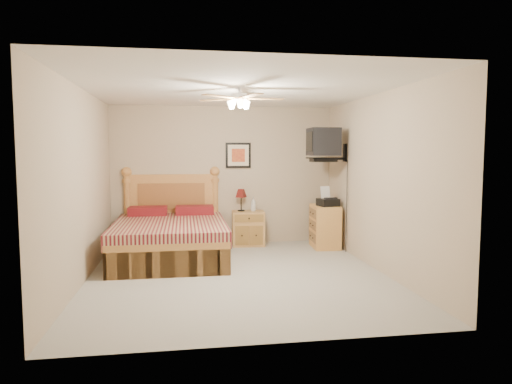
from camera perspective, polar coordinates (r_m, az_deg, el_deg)
The scene contains 17 objects.
floor at distance 6.32m, azimuth -2.25°, elevation -10.40°, with size 4.50×4.50×0.00m, color #9B978C.
ceiling at distance 6.15m, azimuth -2.33°, elevation 12.69°, with size 4.00×4.50×0.04m, color white.
wall_back at distance 8.34m, azimuth -4.09°, elevation 2.05°, with size 4.00×0.04×2.50m, color tan.
wall_front at distance 3.89m, azimuth 1.56°, elevation -1.31°, with size 4.00×0.04×2.50m, color tan.
wall_left at distance 6.20m, azimuth -20.98°, elevation 0.72°, with size 0.04×4.50×2.50m, color tan.
wall_right at distance 6.64m, azimuth 15.12°, elevation 1.14°, with size 0.04×4.50×2.50m, color tan.
bed at distance 7.24m, azimuth -10.70°, elevation -2.75°, with size 1.68×2.20×1.42m, color #C17439, non-canonical shape.
nightstand at distance 8.25m, azimuth -0.98°, elevation -4.56°, with size 0.57×0.43×0.62m, color tan.
table_lamp at distance 8.23m, azimuth -1.87°, elevation -1.01°, with size 0.22×0.22×0.40m, color #5E1512, non-canonical shape.
lotion_bottle at distance 8.22m, azimuth -0.34°, elevation -1.51°, with size 0.10×0.10×0.26m, color silver.
framed_picture at distance 8.34m, azimuth -2.23°, elevation 4.60°, with size 0.46×0.04×0.46m, color black.
dresser at distance 8.13m, azimuth 8.62°, elevation -4.28°, with size 0.44×0.63×0.75m, color #C38041.
fax_machine at distance 7.96m, azimuth 8.99°, elevation -0.54°, with size 0.32×0.34×0.34m, color black, non-canonical shape.
magazine_lower at distance 8.25m, azimuth 8.27°, elevation -1.44°, with size 0.18×0.25×0.02m, color #B8AD90.
magazine_upper at distance 8.28m, azimuth 8.18°, elevation -1.26°, with size 0.19×0.27×0.02m, color gray.
wall_tv at distance 7.79m, azimuth 9.48°, elevation 5.91°, with size 0.56×0.46×0.58m, color black, non-canonical shape.
ceiling_fan at distance 5.93m, azimuth -2.10°, elevation 11.61°, with size 1.14×1.14×0.28m, color white, non-canonical shape.
Camera 1 is at (-0.71, -6.05, 1.68)m, focal length 32.00 mm.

